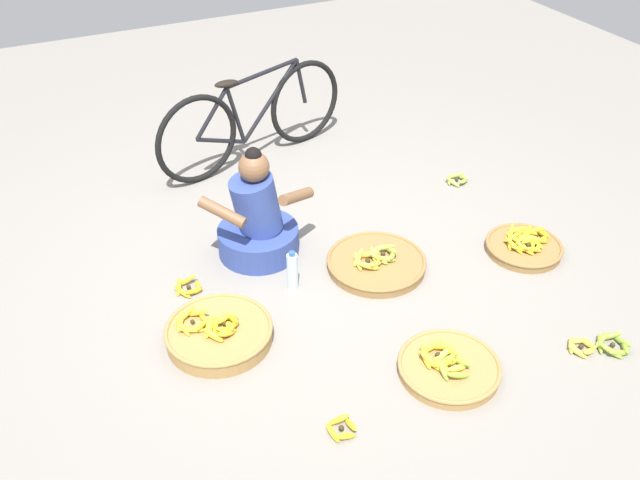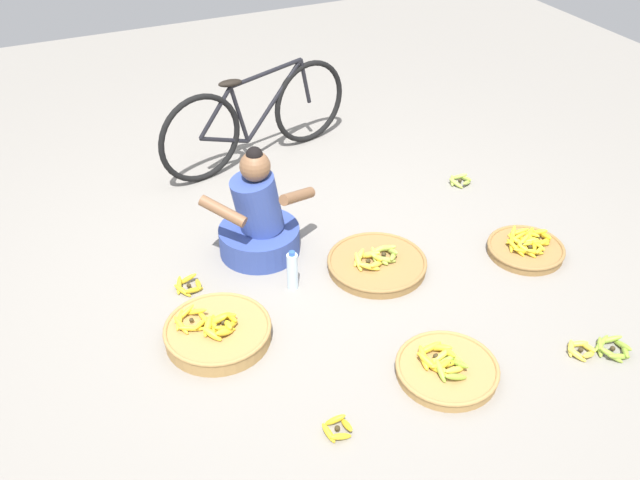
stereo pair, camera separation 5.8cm
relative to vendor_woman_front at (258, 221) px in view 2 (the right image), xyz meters
name	(u,v)px [view 2 (the right image)]	position (x,y,z in m)	size (l,w,h in m)	color
ground_plane	(307,269)	(0.20, -0.30, -0.24)	(10.00, 10.00, 0.00)	gray
vendor_woman_front	(258,221)	(0.00, 0.00, 0.00)	(0.75, 0.52, 0.76)	#334793
bicycle_leaning	(257,118)	(0.44, 1.18, 0.12)	(1.66, 0.47, 0.73)	black
banana_basket_front_right	(218,332)	(-0.51, -0.68, -0.18)	(0.60, 0.60, 0.17)	#A87F47
banana_basket_near_bicycle	(377,263)	(0.60, -0.48, -0.20)	(0.63, 0.63, 0.14)	olive
banana_basket_near_vendor	(526,248)	(1.56, -0.74, -0.20)	(0.50, 0.50, 0.13)	olive
banana_basket_back_center	(446,368)	(0.50, -1.43, -0.20)	(0.54, 0.54, 0.13)	#A87F47
loose_bananas_mid_left	(601,349)	(1.35, -1.65, -0.21)	(0.36, 0.26, 0.08)	yellow
loose_bananas_back_left	(338,428)	(-0.18, -1.54, -0.21)	(0.14, 0.15, 0.07)	gold
loose_bananas_front_center	(188,286)	(-0.53, -0.18, -0.21)	(0.18, 0.18, 0.08)	gold
loose_bananas_back_right	(460,180)	(1.67, 0.18, -0.21)	(0.19, 0.19, 0.07)	#9EB747
water_bottle	(292,271)	(0.05, -0.43, -0.12)	(0.07, 0.07, 0.27)	silver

